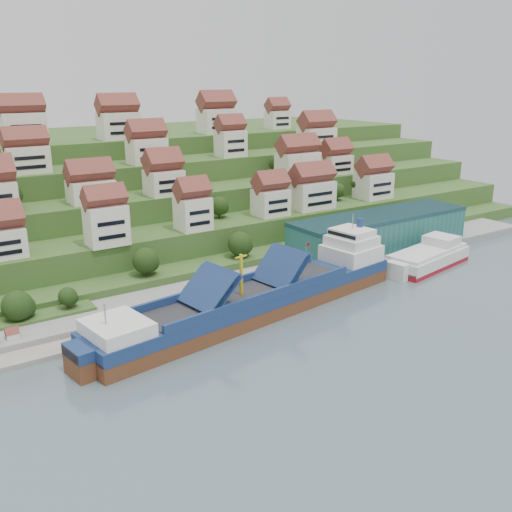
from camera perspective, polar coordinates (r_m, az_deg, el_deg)
ground at (r=132.38m, az=1.54°, el=-5.18°), size 300.00×300.00×0.00m
quay at (r=154.50m, az=4.37°, el=-1.43°), size 180.00×14.00×2.20m
hillside at (r=218.81m, az=-14.44°, el=6.25°), size 260.00×128.00×31.00m
hillside_village at (r=176.85m, az=-10.23°, el=8.59°), size 155.06×65.79×29.79m
hillside_trees at (r=158.69m, az=-10.85°, el=4.31°), size 145.58×62.90×31.82m
warehouse at (r=175.00m, az=12.29°, el=2.55°), size 60.00×15.00×10.00m
flagpole at (r=147.89m, az=5.04°, el=0.04°), size 1.28×0.16×8.00m
cargo_ship at (r=128.81m, az=0.70°, el=-4.21°), size 81.49×23.46×17.89m
second_ship at (r=167.41m, az=16.85°, el=-0.16°), size 30.04×15.44×8.30m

